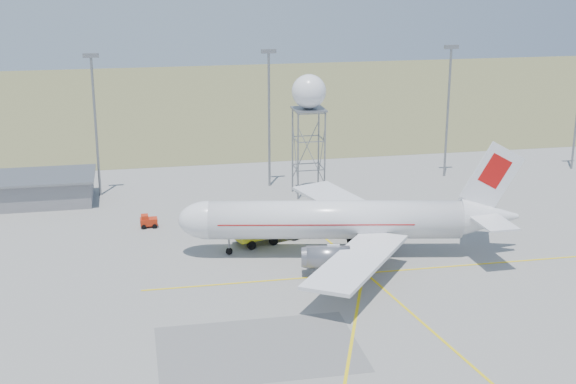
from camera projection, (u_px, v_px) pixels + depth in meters
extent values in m
cube|color=#535931|center=(257.00, 99.00, 192.61)|extent=(400.00, 120.00, 0.03)
cube|color=gray|center=(26.00, 191.00, 112.31)|extent=(18.00, 9.00, 3.60)
cube|color=slate|center=(25.00, 177.00, 111.74)|extent=(19.00, 10.00, 0.30)
cylinder|color=slate|center=(96.00, 128.00, 113.69)|extent=(0.36, 0.36, 20.00)
cube|color=slate|center=(91.00, 55.00, 110.75)|extent=(2.20, 0.50, 0.60)
cylinder|color=slate|center=(269.00, 121.00, 118.37)|extent=(0.36, 0.36, 20.00)
cube|color=slate|center=(269.00, 51.00, 115.43)|extent=(2.20, 0.50, 0.60)
cylinder|color=slate|center=(448.00, 113.00, 123.62)|extent=(0.36, 0.36, 20.00)
cube|color=slate|center=(452.00, 47.00, 120.68)|extent=(2.20, 0.50, 0.60)
cylinder|color=white|center=(335.00, 220.00, 92.66)|extent=(29.40, 9.81, 4.47)
ellipsoid|color=white|center=(209.00, 220.00, 92.53)|extent=(7.87, 5.73, 4.47)
cube|color=black|center=(197.00, 215.00, 92.32)|extent=(2.12, 2.73, 1.09)
cone|color=white|center=(489.00, 216.00, 92.73)|extent=(7.43, 5.65, 4.47)
cube|color=white|center=(492.00, 177.00, 91.37)|extent=(7.10, 1.66, 8.41)
cube|color=#B20D0B|center=(495.00, 171.00, 91.15)|extent=(3.86, 1.09, 4.31)
cube|color=white|center=(477.00, 203.00, 95.99)|extent=(4.66, 6.71, 0.20)
cube|color=white|center=(492.00, 222.00, 89.13)|extent=(4.66, 6.71, 0.20)
cube|color=white|center=(343.00, 203.00, 102.64)|extent=(9.89, 18.68, 0.40)
cube|color=white|center=(357.00, 261.00, 83.36)|extent=(15.01, 17.55, 0.40)
cylinder|color=slate|center=(322.00, 219.00, 99.47)|extent=(5.09, 3.40, 2.57)
cylinder|color=slate|center=(328.00, 257.00, 87.05)|extent=(5.09, 3.40, 2.57)
cube|color=#B20D0B|center=(315.00, 219.00, 92.61)|extent=(22.82, 8.60, 0.13)
cylinder|color=black|center=(229.00, 250.00, 93.63)|extent=(0.91, 0.91, 1.01)
cube|color=black|center=(353.00, 250.00, 93.76)|extent=(2.35, 6.80, 1.01)
cylinder|color=slate|center=(353.00, 246.00, 93.62)|extent=(0.31, 0.31, 2.01)
cylinder|color=slate|center=(298.00, 156.00, 112.79)|extent=(0.23, 0.23, 12.61)
cylinder|color=slate|center=(325.00, 155.00, 113.51)|extent=(0.23, 0.23, 12.61)
cylinder|color=slate|center=(318.00, 149.00, 117.16)|extent=(0.23, 0.23, 12.61)
cylinder|color=slate|center=(293.00, 150.00, 116.43)|extent=(0.23, 0.23, 12.61)
cube|color=slate|center=(309.00, 109.00, 113.15)|extent=(4.48, 4.48, 0.24)
sphere|color=white|center=(309.00, 92.00, 112.43)|extent=(4.85, 4.85, 4.85)
cube|color=yellow|center=(267.00, 226.00, 97.49)|extent=(9.04, 5.67, 2.10)
cube|color=yellow|center=(289.00, 216.00, 98.78)|extent=(3.08, 3.30, 1.33)
cube|color=black|center=(293.00, 214.00, 99.09)|extent=(0.95, 2.36, 0.95)
cube|color=slate|center=(260.00, 218.00, 96.66)|extent=(5.27, 3.81, 0.38)
cube|color=#B4250C|center=(149.00, 222.00, 102.82)|extent=(2.21, 1.44, 0.89)
cube|color=#B4250C|center=(145.00, 217.00, 102.51)|extent=(0.92, 1.21, 0.49)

